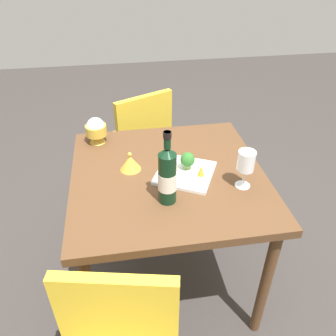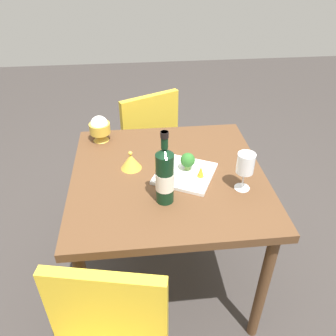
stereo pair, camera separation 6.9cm
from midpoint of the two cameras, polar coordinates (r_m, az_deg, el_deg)
The scene contains 11 objects.
ground_plane at distance 2.13m, azimuth 0.98°, elevation -17.52°, with size 8.00×8.00×0.00m, color #383330.
dining_table at distance 1.65m, azimuth 1.21°, elevation -3.37°, with size 0.90×0.90×0.75m.
chair_near_window at distance 2.35m, azimuth -2.93°, elevation 5.41°, with size 0.53×0.53×0.85m.
wine_bottle at distance 1.36m, azimuth 0.91°, elevation -1.26°, with size 0.08×0.08×0.33m.
wine_glass at distance 1.48m, azimuth 14.18°, elevation 0.60°, with size 0.08×0.08×0.18m.
rice_bowl at distance 1.85m, azimuth -10.31°, elevation 6.59°, with size 0.11×0.11×0.14m.
rice_bowl_lid at distance 1.62m, azimuth -5.02°, elevation 1.10°, with size 0.10×0.10×0.09m.
serving_plate at distance 1.59m, azimuth 4.12°, elevation -0.94°, with size 0.34×0.34×0.02m.
broccoli_floret at distance 1.57m, azimuth 4.60°, elevation 1.21°, with size 0.07×0.07×0.09m.
carrot_garnish_left at distance 1.55m, azimuth 6.79°, elevation -0.59°, with size 0.03×0.03×0.06m.
carrot_garnish_right at distance 1.59m, azimuth 1.60°, elevation 0.99°, with size 0.03×0.03×0.06m.
Camera 2 is at (0.14, 1.29, 1.69)m, focal length 36.38 mm.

